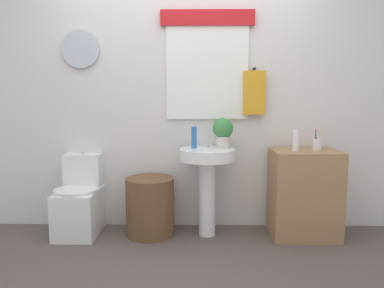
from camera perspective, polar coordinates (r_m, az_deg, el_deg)
ground_plane at (r=2.70m, az=-2.09°, el=-20.43°), size 8.00×8.00×0.00m
back_wall at (r=3.53m, az=-1.16°, el=8.18°), size 4.40×0.18×2.60m
toilet at (r=3.58m, az=-17.02°, el=-8.72°), size 0.38×0.51×0.74m
laundry_hamper at (r=3.41m, az=-6.52°, el=-9.60°), size 0.44×0.44×0.53m
pedestal_sink at (r=3.30m, az=2.39°, el=-4.27°), size 0.50×0.50×0.80m
faucet at (r=3.38m, az=2.36°, el=0.37°), size 0.03×0.03×0.10m
wooden_cabinet at (r=3.48m, az=17.00°, el=-7.34°), size 0.59×0.44×0.78m
soap_bottle at (r=3.31m, az=0.31°, el=1.03°), size 0.05×0.05×0.19m
potted_plant at (r=3.32m, az=4.81°, el=2.03°), size 0.18×0.18×0.27m
lotion_bottle at (r=3.33m, az=15.81°, el=0.51°), size 0.05×0.05×0.18m
toothbrush_cup at (r=3.45m, az=18.82°, el=-0.01°), size 0.08×0.08×0.19m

